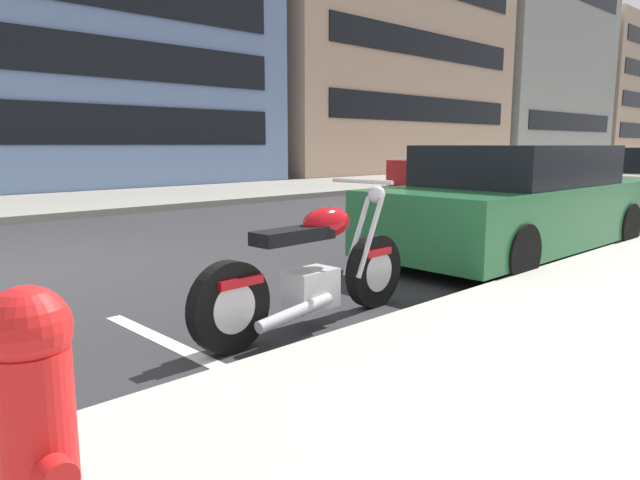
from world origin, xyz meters
The scene contains 11 objects.
ground_plane centered at (0.00, 0.00, 0.00)m, with size 260.00×260.00×0.00m, color #28282B.
sidewalk_far_curb centered at (12.00, 6.66, 0.07)m, with size 120.00×5.00×0.14m, color gray.
parking_stall_stripe centered at (0.00, -3.56, 0.00)m, with size 0.12×2.20×0.01m, color silver.
parked_motorcycle centered at (1.02, -3.76, 0.43)m, with size 2.19×0.62×1.11m.
parked_car_mid_block centered at (4.91, -3.39, 0.67)m, with size 4.44×1.82×1.38m.
car_opposite_curb centered at (14.02, 3.54, 0.65)m, with size 4.36×2.03×1.37m.
fire_hydrant centered at (-1.49, -5.28, 0.60)m, with size 0.24×0.36×0.88m.
townhouse_near_left centered at (5.22, 14.14, 4.39)m, with size 13.10×10.46×8.77m.
townhouse_corner_block centered at (20.13, 13.89, 6.69)m, with size 15.03×9.93×13.38m.
townhouse_far_uphill centered at (35.35, 13.84, 6.31)m, with size 13.63×9.83×12.62m.
townhouse_behind_pole centered at (47.59, 13.48, 5.53)m, with size 9.42×9.13×11.05m.
Camera 1 is at (-1.98, -6.94, 1.39)m, focal length 32.79 mm.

